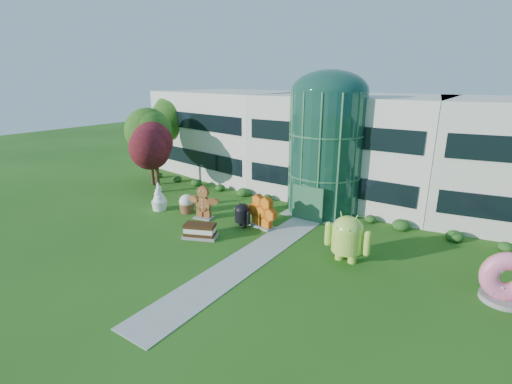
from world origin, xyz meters
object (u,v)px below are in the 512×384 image
Objects in this scene: android_black at (242,213)px; gingerbread at (203,202)px; android_green at (347,235)px; donut at (507,276)px.

gingerbread reaches higher than android_black.
gingerbread is (-12.10, 0.54, -0.35)m from android_green.
donut is at bearing 3.87° from android_green.
gingerbread is at bearing -156.46° from android_black.
android_black is at bearing 158.38° from donut.
donut is at bearing 16.93° from android_black.
donut is 20.24m from gingerbread.
gingerbread is at bearing 178.68° from android_green.
gingerbread is at bearing 159.56° from donut.
android_green is 8.56m from android_black.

